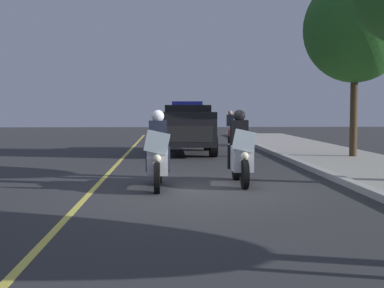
{
  "coord_description": "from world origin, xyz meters",
  "views": [
    {
      "loc": [
        11.01,
        -0.57,
        1.72
      ],
      "look_at": [
        -1.31,
        0.0,
        0.9
      ],
      "focal_mm": 48.26,
      "sensor_mm": 36.0,
      "label": 1
    }
  ],
  "objects_px": {
    "police_motorcycle_lead_right": "(240,154)",
    "police_suv": "(187,126)",
    "cyclist_background": "(230,128)",
    "police_motorcycle_lead_left": "(158,156)",
    "tree_far_back": "(355,29)"
  },
  "relations": [
    {
      "from": "police_motorcycle_lead_right",
      "to": "police_suv",
      "type": "height_order",
      "value": "police_suv"
    },
    {
      "from": "police_motorcycle_lead_left",
      "to": "police_suv",
      "type": "distance_m",
      "value": 8.98
    },
    {
      "from": "police_motorcycle_lead_right",
      "to": "police_suv",
      "type": "bearing_deg",
      "value": -173.83
    },
    {
      "from": "police_motorcycle_lead_right",
      "to": "police_suv",
      "type": "xyz_separation_m",
      "value": [
        -8.42,
        -0.91,
        0.37
      ]
    },
    {
      "from": "police_motorcycle_lead_left",
      "to": "tree_far_back",
      "type": "xyz_separation_m",
      "value": [
        -6.41,
        6.7,
        3.8
      ]
    },
    {
      "from": "cyclist_background",
      "to": "police_motorcycle_lead_right",
      "type": "bearing_deg",
      "value": -5.88
    },
    {
      "from": "police_motorcycle_lead_right",
      "to": "cyclist_background",
      "type": "relative_size",
      "value": 1.22
    },
    {
      "from": "police_motorcycle_lead_right",
      "to": "cyclist_background",
      "type": "bearing_deg",
      "value": 174.12
    },
    {
      "from": "tree_far_back",
      "to": "cyclist_background",
      "type": "bearing_deg",
      "value": -154.23
    },
    {
      "from": "police_suv",
      "to": "cyclist_background",
      "type": "relative_size",
      "value": 2.79
    },
    {
      "from": "police_motorcycle_lead_right",
      "to": "cyclist_background",
      "type": "xyz_separation_m",
      "value": [
        -13.09,
        1.35,
        0.14
      ]
    },
    {
      "from": "police_motorcycle_lead_left",
      "to": "police_suv",
      "type": "height_order",
      "value": "police_suv"
    },
    {
      "from": "police_suv",
      "to": "cyclist_background",
      "type": "xyz_separation_m",
      "value": [
        -4.67,
        2.26,
        -0.22
      ]
    },
    {
      "from": "police_suv",
      "to": "police_motorcycle_lead_right",
      "type": "bearing_deg",
      "value": 6.17
    },
    {
      "from": "police_motorcycle_lead_left",
      "to": "police_suv",
      "type": "bearing_deg",
      "value": 173.73
    }
  ]
}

